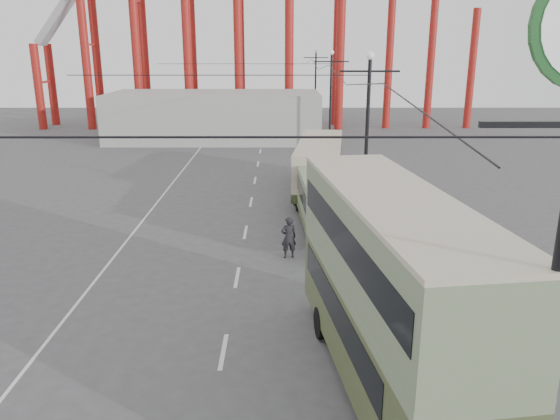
{
  "coord_description": "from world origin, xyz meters",
  "views": [
    {
      "loc": [
        0.82,
        -11.68,
        9.46
      ],
      "look_at": [
        0.85,
        10.08,
        3.0
      ],
      "focal_mm": 35.0,
      "sensor_mm": 36.0,
      "label": 1
    }
  ],
  "objects_px": {
    "double_decker_bus": "(389,284)",
    "pedestrian": "(289,237)",
    "single_decker_cream": "(320,163)",
    "single_decker_green": "(322,198)"
  },
  "relations": [
    {
      "from": "single_decker_green",
      "to": "single_decker_cream",
      "type": "distance_m",
      "value": 7.81
    },
    {
      "from": "double_decker_bus",
      "to": "single_decker_green",
      "type": "bearing_deg",
      "value": 85.03
    },
    {
      "from": "single_decker_cream",
      "to": "pedestrian",
      "type": "relative_size",
      "value": 5.67
    },
    {
      "from": "double_decker_bus",
      "to": "pedestrian",
      "type": "height_order",
      "value": "double_decker_bus"
    },
    {
      "from": "double_decker_bus",
      "to": "single_decker_cream",
      "type": "bearing_deg",
      "value": 83.13
    },
    {
      "from": "single_decker_green",
      "to": "pedestrian",
      "type": "relative_size",
      "value": 5.19
    },
    {
      "from": "double_decker_bus",
      "to": "single_decker_green",
      "type": "xyz_separation_m",
      "value": [
        -0.67,
        14.9,
        -1.62
      ]
    },
    {
      "from": "single_decker_cream",
      "to": "pedestrian",
      "type": "xyz_separation_m",
      "value": [
        -2.32,
        -12.45,
        -0.94
      ]
    },
    {
      "from": "pedestrian",
      "to": "single_decker_cream",
      "type": "bearing_deg",
      "value": -113.03
    },
    {
      "from": "double_decker_bus",
      "to": "pedestrian",
      "type": "xyz_separation_m",
      "value": [
        -2.59,
        10.24,
        -2.25
      ]
    }
  ]
}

